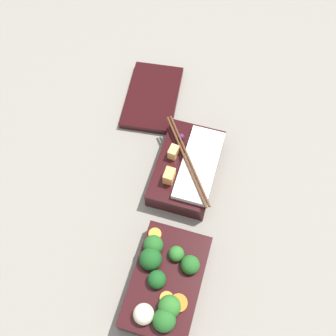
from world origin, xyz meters
The scene contains 4 objects.
ground_plane centered at (0.00, 0.00, 0.00)m, with size 3.00×3.00×0.00m, color gray.
bento_tray_vegetable centered at (-0.14, -0.01, 0.03)m, with size 0.20×0.12×0.08m.
bento_tray_rice centered at (0.11, 0.02, 0.03)m, with size 0.20×0.14×0.07m.
bento_lid centered at (0.28, 0.15, 0.01)m, with size 0.20×0.12×0.02m, color black.
Camera 1 is at (-0.29, -0.06, 0.76)m, focal length 42.00 mm.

